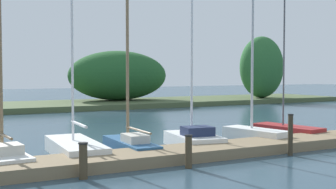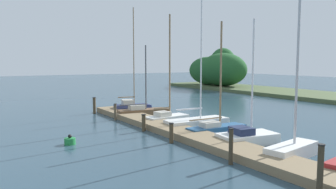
# 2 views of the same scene
# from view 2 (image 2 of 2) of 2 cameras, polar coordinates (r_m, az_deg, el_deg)

# --- Properties ---
(dock_pier) EXTENTS (20.04, 1.80, 0.35)m
(dock_pier) POSITION_cam_2_polar(r_m,az_deg,el_deg) (18.12, 1.72, -6.25)
(dock_pier) COLOR #847051
(dock_pier) RESTS_ON ground
(far_shore) EXTENTS (61.23, 8.00, 6.20)m
(far_shore) POSITION_cam_2_polar(r_m,az_deg,el_deg) (38.31, 25.74, 2.55)
(far_shore) COLOR #4C5B38
(far_shore) RESTS_ON ground
(sailboat_0) EXTENTS (1.66, 2.94, 7.94)m
(sailboat_0) POSITION_cam_2_polar(r_m,az_deg,el_deg) (26.01, -6.03, -2.07)
(sailboat_0) COLOR navy
(sailboat_0) RESTS_ON ground
(sailboat_1) EXTENTS (1.39, 3.85, 5.04)m
(sailboat_1) POSITION_cam_2_polar(r_m,az_deg,el_deg) (24.04, -4.13, -2.86)
(sailboat_1) COLOR brown
(sailboat_1) RESTS_ON ground
(sailboat_2) EXTENTS (1.28, 3.10, 6.86)m
(sailboat_2) POSITION_cam_2_polar(r_m,az_deg,el_deg) (21.60, 0.01, -3.70)
(sailboat_2) COLOR white
(sailboat_2) RESTS_ON ground
(sailboat_3) EXTENTS (1.51, 4.14, 8.25)m
(sailboat_3) POSITION_cam_2_polar(r_m,az_deg,el_deg) (20.09, 5.29, -4.61)
(sailboat_3) COLOR white
(sailboat_3) RESTS_ON ground
(sailboat_4) EXTENTS (1.05, 3.70, 6.03)m
(sailboat_4) POSITION_cam_2_polar(r_m,az_deg,el_deg) (18.49, 8.43, -5.47)
(sailboat_4) COLOR #285684
(sailboat_4) RESTS_ON ground
(sailboat_5) EXTENTS (1.82, 3.16, 5.89)m
(sailboat_5) POSITION_cam_2_polar(r_m,az_deg,el_deg) (16.60, 13.58, -6.95)
(sailboat_5) COLOR white
(sailboat_5) RESTS_ON ground
(sailboat_6) EXTENTS (1.39, 3.06, 6.87)m
(sailboat_6) POSITION_cam_2_polar(r_m,az_deg,el_deg) (14.73, 20.53, -8.51)
(sailboat_6) COLOR white
(sailboat_6) RESTS_ON ground
(mooring_piling_0) EXTENTS (0.25, 0.25, 1.23)m
(mooring_piling_0) POSITION_cam_2_polar(r_m,az_deg,el_deg) (25.69, -12.42, -1.82)
(mooring_piling_0) COLOR #4C3D28
(mooring_piling_0) RESTS_ON ground
(mooring_piling_1) EXTENTS (0.19, 0.19, 1.11)m
(mooring_piling_1) POSITION_cam_2_polar(r_m,az_deg,el_deg) (22.59, -8.96, -2.93)
(mooring_piling_1) COLOR brown
(mooring_piling_1) RESTS_ON ground
(mooring_piling_2) EXTENTS (0.26, 0.26, 0.96)m
(mooring_piling_2) POSITION_cam_2_polar(r_m,az_deg,el_deg) (18.93, -4.15, -4.79)
(mooring_piling_2) COLOR #4C3D28
(mooring_piling_2) RESTS_ON ground
(mooring_piling_3) EXTENTS (0.23, 0.23, 0.97)m
(mooring_piling_3) POSITION_cam_2_polar(r_m,az_deg,el_deg) (16.21, 0.58, -6.54)
(mooring_piling_3) COLOR #4C3D28
(mooring_piling_3) RESTS_ON ground
(mooring_piling_4) EXTENTS (0.19, 0.19, 1.40)m
(mooring_piling_4) POSITION_cam_2_polar(r_m,az_deg,el_deg) (13.09, 10.65, -8.67)
(mooring_piling_4) COLOR #3D3323
(mooring_piling_4) RESTS_ON ground
(mooring_piling_5) EXTENTS (0.20, 0.20, 1.60)m
(mooring_piling_5) POSITION_cam_2_polar(r_m,az_deg,el_deg) (10.74, 24.47, -11.79)
(mooring_piling_5) COLOR #3D3323
(mooring_piling_5) RESTS_ON ground
(channel_buoy_0) EXTENTS (0.52, 0.52, 0.49)m
(channel_buoy_0) POSITION_cam_2_polar(r_m,az_deg,el_deg) (16.66, -16.34, -7.58)
(channel_buoy_0) COLOR #23843D
(channel_buoy_0) RESTS_ON ground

